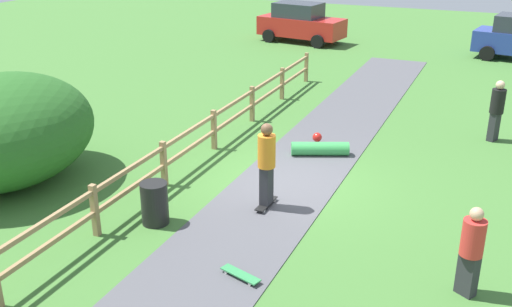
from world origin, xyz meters
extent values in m
plane|color=#427533|center=(0.00, 0.00, 0.00)|extent=(60.00, 60.00, 0.00)
cube|color=#515156|center=(0.00, 0.00, 0.01)|extent=(2.40, 28.00, 0.02)
cube|color=#997A51|center=(-2.60, -3.86, 0.55)|extent=(0.12, 0.12, 1.10)
cube|color=#997A51|center=(-2.60, -1.29, 0.55)|extent=(0.12, 0.12, 1.10)
cube|color=#997A51|center=(-2.60, 1.29, 0.55)|extent=(0.12, 0.12, 1.10)
cube|color=#997A51|center=(-2.60, 3.86, 0.55)|extent=(0.12, 0.12, 1.10)
cube|color=#997A51|center=(-2.60, 6.43, 0.55)|extent=(0.12, 0.12, 1.10)
cube|color=#997A51|center=(-2.60, 9.00, 0.55)|extent=(0.12, 0.12, 1.10)
cube|color=#997A51|center=(-2.60, 0.00, 0.50)|extent=(0.08, 18.00, 0.09)
cube|color=#997A51|center=(-2.60, 0.00, 0.95)|extent=(0.08, 18.00, 0.09)
ellipsoid|color=#286023|center=(-6.08, -2.54, 1.29)|extent=(3.76, 4.51, 2.59)
cylinder|color=black|center=(-1.80, -2.96, 0.45)|extent=(0.56, 0.56, 0.90)
cube|color=black|center=(0.03, -1.40, 0.09)|extent=(0.23, 0.81, 0.02)
cylinder|color=silver|center=(-0.03, -1.12, 0.05)|extent=(0.03, 0.06, 0.06)
cylinder|color=silver|center=(0.12, -1.12, 0.05)|extent=(0.03, 0.06, 0.06)
cylinder|color=silver|center=(-0.05, -1.68, 0.05)|extent=(0.03, 0.06, 0.06)
cylinder|color=silver|center=(0.10, -1.68, 0.05)|extent=(0.03, 0.06, 0.06)
cube|color=#2D2D33|center=(0.03, -1.40, 0.53)|extent=(0.21, 0.33, 0.86)
cylinder|color=orange|center=(0.03, -1.40, 1.32)|extent=(0.39, 0.39, 0.71)
sphere|color=brown|center=(0.03, -1.40, 1.80)|extent=(0.26, 0.26, 0.26)
cylinder|color=green|center=(0.20, 1.93, 0.20)|extent=(1.53, 0.92, 0.36)
sphere|color=red|center=(-0.14, 2.74, 0.20)|extent=(0.26, 0.26, 0.26)
cube|color=#338C4C|center=(0.67, -4.13, 0.09)|extent=(0.82, 0.43, 0.02)
cylinder|color=silver|center=(0.96, -4.14, 0.05)|extent=(0.07, 0.05, 0.06)
cylinder|color=silver|center=(0.91, -4.29, 0.05)|extent=(0.07, 0.05, 0.06)
cylinder|color=silver|center=(0.42, -3.98, 0.05)|extent=(0.07, 0.05, 0.06)
cylinder|color=silver|center=(0.38, -4.12, 0.05)|extent=(0.07, 0.05, 0.06)
cube|color=#2D2D33|center=(4.33, 4.97, 0.41)|extent=(0.31, 0.37, 0.82)
cylinder|color=black|center=(4.33, 4.97, 1.16)|extent=(0.50, 0.50, 0.68)
sphere|color=beige|center=(4.33, 4.97, 1.62)|extent=(0.24, 0.24, 0.24)
cube|color=#2D2D33|center=(4.33, -3.04, 0.38)|extent=(0.38, 0.34, 0.76)
cylinder|color=red|center=(4.33, -3.04, 1.08)|extent=(0.52, 0.52, 0.63)
sphere|color=tan|center=(4.33, -3.04, 1.51)|extent=(0.23, 0.23, 0.23)
cube|color=red|center=(-5.27, 16.08, 0.77)|extent=(4.41, 2.30, 0.90)
cube|color=#2D333D|center=(-5.47, 16.11, 1.57)|extent=(2.41, 1.87, 0.70)
cylinder|color=black|center=(-3.80, 16.75, 0.32)|extent=(0.67, 0.33, 0.64)
cylinder|color=black|center=(-4.06, 15.01, 0.32)|extent=(0.67, 0.33, 0.64)
cylinder|color=black|center=(-6.47, 17.15, 0.32)|extent=(0.67, 0.33, 0.64)
cylinder|color=black|center=(-6.73, 15.41, 0.32)|extent=(0.67, 0.33, 0.64)
cylinder|color=black|center=(3.81, 17.17, 0.32)|extent=(0.67, 0.34, 0.64)
cylinder|color=black|center=(3.52, 15.43, 0.32)|extent=(0.67, 0.34, 0.64)
camera|label=1|loc=(4.44, -12.21, 5.95)|focal=41.93mm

